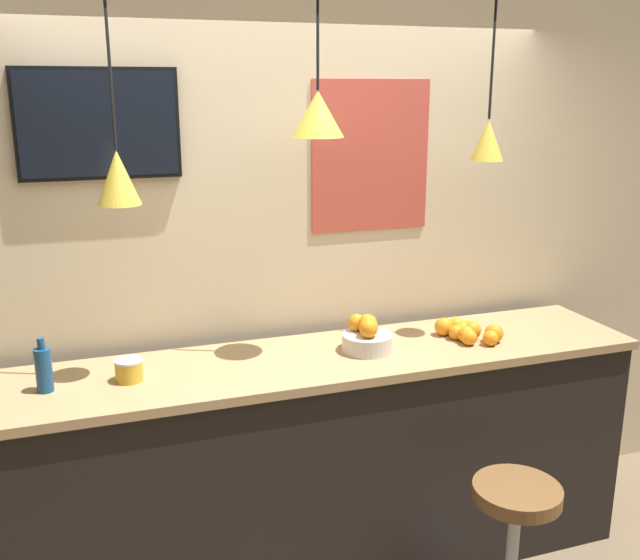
# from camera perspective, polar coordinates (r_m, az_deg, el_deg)

# --- Properties ---
(back_wall) EXTENTS (8.00, 0.06, 2.90)m
(back_wall) POSITION_cam_1_polar(r_m,az_deg,el_deg) (3.44, -2.25, 2.14)
(back_wall) COLOR beige
(back_wall) RESTS_ON ground_plane
(service_counter) EXTENTS (2.97, 0.61, 1.07)m
(service_counter) POSITION_cam_1_polar(r_m,az_deg,el_deg) (3.40, 0.00, -14.55)
(service_counter) COLOR black
(service_counter) RESTS_ON ground_plane
(bar_stool) EXTENTS (0.45, 0.45, 0.69)m
(bar_stool) POSITION_cam_1_polar(r_m,az_deg,el_deg) (3.19, 15.18, -19.57)
(bar_stool) COLOR #B7B7BC
(bar_stool) RESTS_ON ground_plane
(fruit_bowl) EXTENTS (0.23, 0.23, 0.17)m
(fruit_bowl) POSITION_cam_1_polar(r_m,az_deg,el_deg) (3.22, 3.77, -4.48)
(fruit_bowl) COLOR beige
(fruit_bowl) RESTS_ON service_counter
(orange_pile) EXTENTS (0.26, 0.28, 0.09)m
(orange_pile) POSITION_cam_1_polar(r_m,az_deg,el_deg) (3.44, 11.67, -3.99)
(orange_pile) COLOR orange
(orange_pile) RESTS_ON service_counter
(juice_bottle) EXTENTS (0.06, 0.06, 0.22)m
(juice_bottle) POSITION_cam_1_polar(r_m,az_deg,el_deg) (2.99, -21.24, -6.65)
(juice_bottle) COLOR navy
(juice_bottle) RESTS_ON service_counter
(spread_jar) EXTENTS (0.11, 0.11, 0.09)m
(spread_jar) POSITION_cam_1_polar(r_m,az_deg,el_deg) (3.00, -15.04, -6.98)
(spread_jar) COLOR gold
(spread_jar) RESTS_ON service_counter
(pendant_lamp_left) EXTENTS (0.17, 0.17, 1.02)m
(pendant_lamp_left) POSITION_cam_1_polar(r_m,az_deg,el_deg) (2.84, -15.88, 8.07)
(pendant_lamp_left) COLOR black
(pendant_lamp_middle) EXTENTS (0.22, 0.22, 0.78)m
(pendant_lamp_middle) POSITION_cam_1_polar(r_m,az_deg,el_deg) (2.98, -0.18, 13.20)
(pendant_lamp_middle) COLOR black
(pendant_lamp_right) EXTENTS (0.15, 0.15, 0.90)m
(pendant_lamp_right) POSITION_cam_1_polar(r_m,az_deg,el_deg) (3.33, 13.29, 11.02)
(pendant_lamp_right) COLOR black
(mounted_tv) EXTENTS (0.66, 0.04, 0.46)m
(mounted_tv) POSITION_cam_1_polar(r_m,az_deg,el_deg) (3.16, -17.31, 11.83)
(mounted_tv) COLOR black
(wall_poster) EXTENTS (0.60, 0.01, 0.71)m
(wall_poster) POSITION_cam_1_polar(r_m,az_deg,el_deg) (3.46, 4.10, 9.85)
(wall_poster) COLOR #C64C3D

